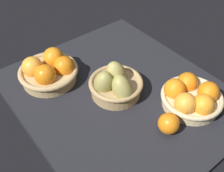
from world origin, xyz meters
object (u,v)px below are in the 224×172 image
Objects in this scene: basket_center_pears at (115,85)px; basket_near_left at (191,97)px; basket_far_right at (49,71)px; loose_orange_front_gap at (169,123)px.

basket_near_left is (-21.18, -17.80, -0.73)cm from basket_center_pears.
basket_far_right reaches higher than loose_orange_front_gap.
basket_far_right is (44.06, 32.95, 0.37)cm from basket_near_left.
basket_far_right is 50.50cm from loose_orange_front_gap.
basket_center_pears is 27.45cm from basket_far_right.
basket_near_left is at bearing -78.27° from loose_orange_front_gap.
basket_far_right reaches higher than basket_near_left.
basket_far_right is at bearing 36.79° from basket_near_left.
basket_near_left is 0.95× the size of basket_far_right.
basket_center_pears is 27.68cm from basket_near_left.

